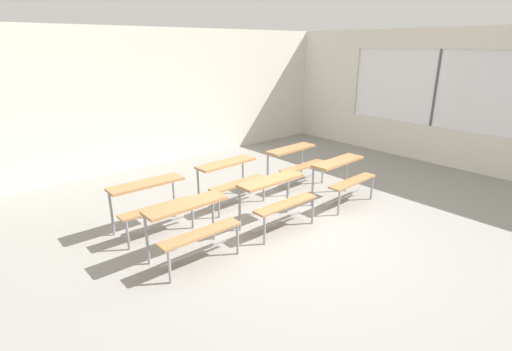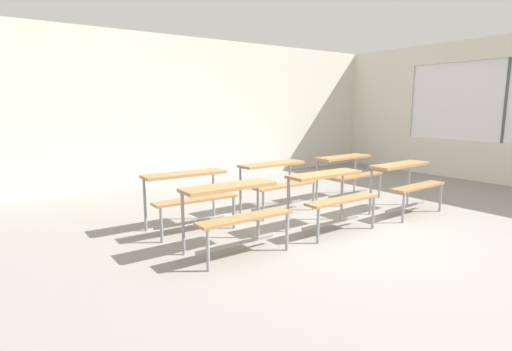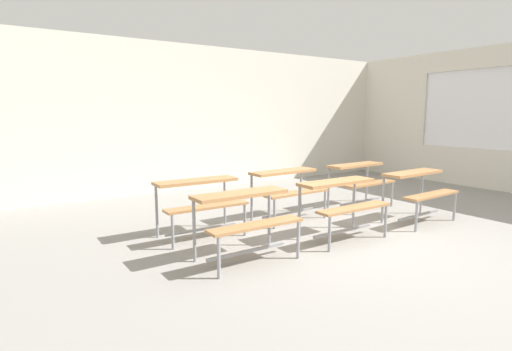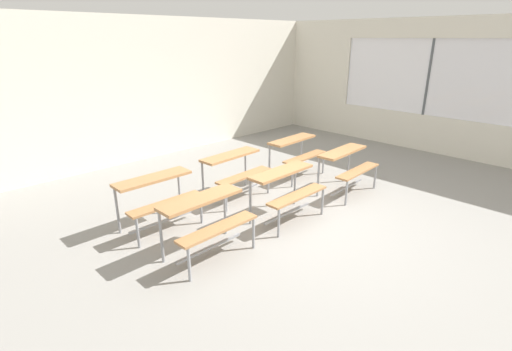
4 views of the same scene
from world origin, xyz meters
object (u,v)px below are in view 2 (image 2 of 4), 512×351
object	(u,v)px
desk_bench_r0c1	(331,187)
desk_bench_r1c1	(277,175)
desk_bench_r0c0	(234,202)
desk_bench_r0c2	(406,176)
desk_bench_r1c2	(348,167)
desk_bench_r1c0	(188,187)

from	to	relation	value
desk_bench_r0c1	desk_bench_r1c1	xyz separation A→B (m)	(0.00, 1.14, 0.00)
desk_bench_r0c0	desk_bench_r0c2	world-z (taller)	same
desk_bench_r1c1	desk_bench_r1c2	world-z (taller)	same
desk_bench_r0c0	desk_bench_r1c2	xyz separation A→B (m)	(2.97, 1.06, 0.00)
desk_bench_r0c1	desk_bench_r1c0	world-z (taller)	same
desk_bench_r0c1	desk_bench_r1c1	size ratio (longest dim) A/B	0.98
desk_bench_r0c0	desk_bench_r0c1	xyz separation A→B (m)	(1.45, -0.02, 0.00)
desk_bench_r0c0	desk_bench_r1c1	size ratio (longest dim) A/B	0.98
desk_bench_r0c1	desk_bench_r1c0	bearing A→B (deg)	143.95
desk_bench_r1c2	desk_bench_r0c1	bearing A→B (deg)	-147.01
desk_bench_r1c1	desk_bench_r0c1	bearing A→B (deg)	-93.05
desk_bench_r0c2	desk_bench_r1c2	xyz separation A→B (m)	(-0.01, 1.13, 0.00)
desk_bench_r0c2	desk_bench_r1c2	world-z (taller)	same
desk_bench_r0c0	desk_bench_r0c1	world-z (taller)	same
desk_bench_r0c0	desk_bench_r0c1	bearing A→B (deg)	-1.62
desk_bench_r0c2	desk_bench_r1c1	size ratio (longest dim) A/B	1.00
desk_bench_r0c1	desk_bench_r0c2	distance (m)	1.54
desk_bench_r0c0	desk_bench_r1c0	distance (m)	1.05
desk_bench_r0c1	desk_bench_r1c2	distance (m)	1.87
desk_bench_r1c0	desk_bench_r1c1	world-z (taller)	same
desk_bench_r0c1	desk_bench_r0c2	world-z (taller)	same
desk_bench_r0c0	desk_bench_r1c0	bearing A→B (deg)	91.95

